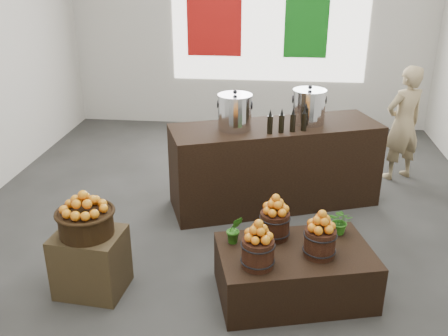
# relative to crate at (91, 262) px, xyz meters

# --- Properties ---
(ground) EXTENTS (7.00, 7.00, 0.00)m
(ground) POSITION_rel_crate_xyz_m (1.08, 1.40, -0.28)
(ground) COLOR #373734
(ground) RESTS_ON ground
(back_wall) EXTENTS (6.00, 0.04, 4.00)m
(back_wall) POSITION_rel_crate_xyz_m (1.08, 4.90, 1.72)
(back_wall) COLOR beige
(back_wall) RESTS_ON ground
(back_opening) EXTENTS (3.20, 0.02, 2.40)m
(back_opening) POSITION_rel_crate_xyz_m (1.38, 4.88, 1.72)
(back_opening) COLOR white
(back_opening) RESTS_ON back_wall
(deco_red_left) EXTENTS (0.90, 0.04, 1.40)m
(deco_red_left) POSITION_rel_crate_xyz_m (0.48, 4.87, 1.62)
(deco_red_left) COLOR #B0100D
(deco_red_left) RESTS_ON back_wall
(deco_green_right) EXTENTS (0.70, 0.04, 1.00)m
(deco_green_right) POSITION_rel_crate_xyz_m (1.98, 4.87, 1.42)
(deco_green_right) COLOR #0F6513
(deco_green_right) RESTS_ON back_wall
(crate) EXTENTS (0.61, 0.52, 0.57)m
(crate) POSITION_rel_crate_xyz_m (0.00, 0.00, 0.00)
(crate) COLOR #4A3B22
(crate) RESTS_ON ground
(wicker_basket) EXTENTS (0.46, 0.46, 0.21)m
(wicker_basket) POSITION_rel_crate_xyz_m (0.00, 0.00, 0.39)
(wicker_basket) COLOR black
(wicker_basket) RESTS_ON crate
(apples_in_basket) EXTENTS (0.36, 0.36, 0.19)m
(apples_in_basket) POSITION_rel_crate_xyz_m (0.00, 0.00, 0.59)
(apples_in_basket) COLOR #B00A05
(apples_in_basket) RESTS_ON wicker_basket
(display_table) EXTENTS (1.45, 1.10, 0.45)m
(display_table) POSITION_rel_crate_xyz_m (1.76, 0.13, -0.06)
(display_table) COLOR black
(display_table) RESTS_ON ground
(apple_bucket_front_left) EXTENTS (0.26, 0.26, 0.24)m
(apple_bucket_front_left) POSITION_rel_crate_xyz_m (1.45, -0.14, 0.28)
(apple_bucket_front_left) COLOR #32190D
(apple_bucket_front_left) RESTS_ON display_table
(apples_in_bucket_front_left) EXTENTS (0.19, 0.19, 0.17)m
(apples_in_bucket_front_left) POSITION_rel_crate_xyz_m (1.45, -0.14, 0.49)
(apples_in_bucket_front_left) COLOR #B00A05
(apples_in_bucket_front_left) RESTS_ON apple_bucket_front_left
(apple_bucket_front_right) EXTENTS (0.26, 0.26, 0.24)m
(apple_bucket_front_right) POSITION_rel_crate_xyz_m (1.95, 0.07, 0.28)
(apple_bucket_front_right) COLOR #32190D
(apple_bucket_front_right) RESTS_ON display_table
(apples_in_bucket_front_right) EXTENTS (0.19, 0.19, 0.17)m
(apples_in_bucket_front_right) POSITION_rel_crate_xyz_m (1.95, 0.07, 0.49)
(apples_in_bucket_front_right) COLOR #B00A05
(apples_in_bucket_front_right) RESTS_ON apple_bucket_front_right
(apple_bucket_rear) EXTENTS (0.26, 0.26, 0.24)m
(apple_bucket_rear) POSITION_rel_crate_xyz_m (1.58, 0.33, 0.28)
(apple_bucket_rear) COLOR #32190D
(apple_bucket_rear) RESTS_ON display_table
(apples_in_bucket_rear) EXTENTS (0.19, 0.19, 0.17)m
(apples_in_bucket_rear) POSITION_rel_crate_xyz_m (1.58, 0.33, 0.49)
(apples_in_bucket_rear) COLOR #B00A05
(apples_in_bucket_rear) RESTS_ON apple_bucket_rear
(herb_garnish_right) EXTENTS (0.26, 0.24, 0.24)m
(herb_garnish_right) POSITION_rel_crate_xyz_m (2.16, 0.45, 0.28)
(herb_garnish_right) COLOR #256415
(herb_garnish_right) RESTS_ON display_table
(herb_garnish_left) EXTENTS (0.17, 0.15, 0.26)m
(herb_garnish_left) POSITION_rel_crate_xyz_m (1.24, 0.19, 0.29)
(herb_garnish_left) COLOR #256415
(herb_garnish_left) RESTS_ON display_table
(counter) EXTENTS (2.50, 1.54, 0.98)m
(counter) POSITION_rel_crate_xyz_m (1.56, 1.88, 0.20)
(counter) COLOR black
(counter) RESTS_ON ground
(stock_pot_left) EXTENTS (0.37, 0.37, 0.37)m
(stock_pot_left) POSITION_rel_crate_xyz_m (1.10, 1.71, 0.88)
(stock_pot_left) COLOR silver
(stock_pot_left) RESTS_ON counter
(stock_pot_center) EXTENTS (0.37, 0.37, 0.37)m
(stock_pot_center) POSITION_rel_crate_xyz_m (1.92, 2.01, 0.88)
(stock_pot_center) COLOR silver
(stock_pot_center) RESTS_ON counter
(oil_cruets) EXTENTS (0.35, 0.18, 0.27)m
(oil_cruets) POSITION_rel_crate_xyz_m (1.64, 1.65, 0.83)
(oil_cruets) COLOR black
(oil_cruets) RESTS_ON counter
(shopper) EXTENTS (0.65, 0.58, 1.51)m
(shopper) POSITION_rel_crate_xyz_m (3.19, 2.82, 0.47)
(shopper) COLOR #99845E
(shopper) RESTS_ON ground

